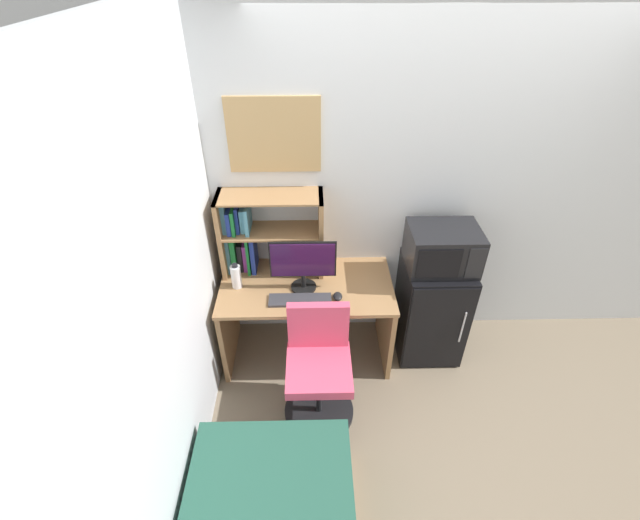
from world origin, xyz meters
TOP-DOWN VIEW (x-y plane):
  - wall_back at (0.40, 0.02)m, footprint 6.40×0.04m
  - wall_left at (-1.62, -1.60)m, footprint 0.04×4.40m
  - desk at (-0.91, -0.34)m, footprint 1.28×0.68m
  - hutch_bookshelf at (-1.28, -0.13)m, footprint 0.75×0.28m
  - monitor at (-0.93, -0.37)m, footprint 0.47×0.19m
  - keyboard at (-0.95, -0.52)m, footprint 0.44×0.13m
  - computer_mouse at (-0.69, -0.50)m, footprint 0.07×0.09m
  - water_bottle at (-1.42, -0.35)m, footprint 0.07×0.07m
  - mini_fridge at (0.07, -0.29)m, footprint 0.49×0.52m
  - microwave at (0.07, -0.29)m, footprint 0.50×0.39m
  - desk_chair at (-0.83, -0.88)m, footprint 0.50×0.50m
  - bed at (-1.11, -1.64)m, footprint 0.94×0.77m
  - wall_corkboard at (-1.11, -0.01)m, footprint 0.62×0.02m

SIDE VIEW (x-z plane):
  - bed at x=-1.11m, z-range 0.00..0.40m
  - desk_chair at x=-0.83m, z-range -0.05..0.83m
  - mini_fridge at x=0.07m, z-range 0.00..0.85m
  - desk at x=-0.91m, z-range 0.15..0.87m
  - keyboard at x=-0.95m, z-range 0.72..0.74m
  - computer_mouse at x=-0.69m, z-range 0.72..0.76m
  - water_bottle at x=-1.42m, z-range 0.71..0.92m
  - monitor at x=-0.93m, z-range 0.75..1.15m
  - microwave at x=0.07m, z-range 0.85..1.15m
  - hutch_bookshelf at x=-1.28m, z-range 0.73..1.37m
  - wall_back at x=0.40m, z-range 0.00..2.60m
  - wall_left at x=-1.62m, z-range 0.00..2.60m
  - wall_corkboard at x=-1.11m, z-range 1.48..1.99m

